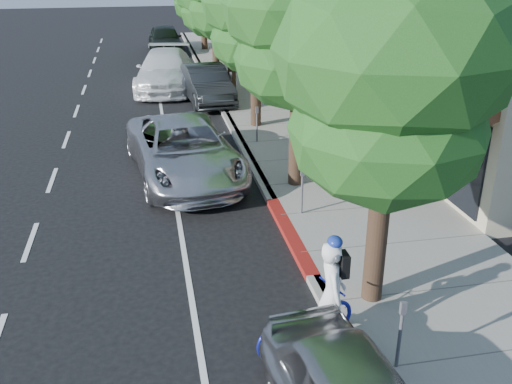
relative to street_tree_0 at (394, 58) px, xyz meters
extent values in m
plane|color=black|center=(-0.90, 2.00, -4.84)|extent=(120.00, 120.00, 0.00)
cube|color=gray|center=(1.40, 10.00, -4.76)|extent=(4.60, 56.00, 0.15)
cube|color=#9E998E|center=(-0.90, 10.00, -4.76)|extent=(0.30, 56.00, 0.15)
cube|color=maroon|center=(-0.90, 3.00, -4.76)|extent=(0.32, 4.00, 0.15)
cube|color=#C5B797|center=(8.70, 20.00, -1.34)|extent=(10.00, 36.00, 7.00)
cylinder|color=black|center=(0.00, 0.00, -3.44)|extent=(0.40, 0.40, 2.80)
ellipsoid|color=#204E17|center=(0.00, 0.00, -1.24)|extent=(3.52, 3.52, 2.82)
ellipsoid|color=#204E17|center=(0.00, 0.00, 0.13)|extent=(4.14, 4.14, 3.31)
cylinder|color=black|center=(0.00, 6.00, -3.37)|extent=(0.40, 0.40, 2.93)
ellipsoid|color=#204E17|center=(0.00, 6.00, -1.07)|extent=(3.56, 3.56, 2.84)
ellipsoid|color=#204E17|center=(0.00, 6.00, 0.36)|extent=(4.18, 4.18, 3.35)
cylinder|color=black|center=(0.00, 12.00, -3.50)|extent=(0.40, 0.40, 2.68)
ellipsoid|color=#204E17|center=(0.00, 12.00, -1.39)|extent=(3.40, 3.40, 2.72)
ellipsoid|color=#204E17|center=(0.00, 12.00, -0.09)|extent=(4.00, 4.00, 3.20)
cylinder|color=black|center=(0.00, 18.00, -3.33)|extent=(0.40, 0.40, 3.02)
ellipsoid|color=#204E17|center=(0.00, 18.00, -0.95)|extent=(3.96, 3.96, 3.17)
cylinder|color=black|center=(0.00, 24.00, -3.59)|extent=(0.40, 0.40, 2.49)
ellipsoid|color=#204E17|center=(0.00, 24.00, -1.64)|extent=(3.88, 3.88, 3.10)
cylinder|color=black|center=(0.00, 30.00, -3.62)|extent=(0.40, 0.40, 2.43)
ellipsoid|color=#204E17|center=(0.00, 30.00, -1.72)|extent=(3.93, 3.93, 3.15)
imported|color=white|center=(-1.19, -1.00, -3.82)|extent=(0.57, 0.79, 2.02)
imported|color=#171DA0|center=(-1.64, -1.00, -4.30)|extent=(2.16, 1.38, 1.07)
imported|color=silver|center=(-3.10, 7.50, -3.97)|extent=(3.65, 6.56, 1.74)
imported|color=#212426|center=(-1.40, 16.50, -4.02)|extent=(2.21, 5.10, 1.63)
imported|color=white|center=(-3.10, 19.43, -3.92)|extent=(3.40, 6.60, 1.83)
imported|color=black|center=(-2.59, 30.00, -3.96)|extent=(2.24, 5.22, 1.76)
imported|color=black|center=(2.86, 12.60, -3.75)|extent=(1.15, 1.14, 1.87)
camera|label=1|loc=(-4.07, -8.93, 1.73)|focal=40.00mm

